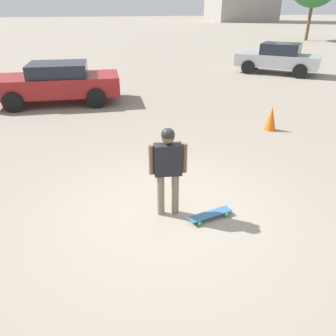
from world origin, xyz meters
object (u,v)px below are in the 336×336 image
Objects in this scene: person at (168,164)px; skateboard at (210,215)px; car_parked_near at (57,82)px; traffic_cone at (271,118)px; car_parked_far at (278,58)px.

skateboard is (-0.65, 0.34, -0.89)m from person.
person reaches higher than skateboard.
traffic_cone is at bearing 146.40° from car_parked_near.
person is 2.27× the size of traffic_cone.
person is 14.28m from car_parked_far.
traffic_cone is (-3.98, -3.34, -0.61)m from person.
car_parked_near is (1.99, -8.00, -0.20)m from person.
car_parked_near reaches higher than traffic_cone.
traffic_cone is at bearing 48.19° from person.
person reaches higher than car_parked_near.
person is at bearing 40.02° from traffic_cone.
car_parked_near is at bearing 112.13° from person.
person is 0.34× the size of car_parked_near.
skateboard is at bearing -19.35° from person.
person reaches higher than car_parked_far.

